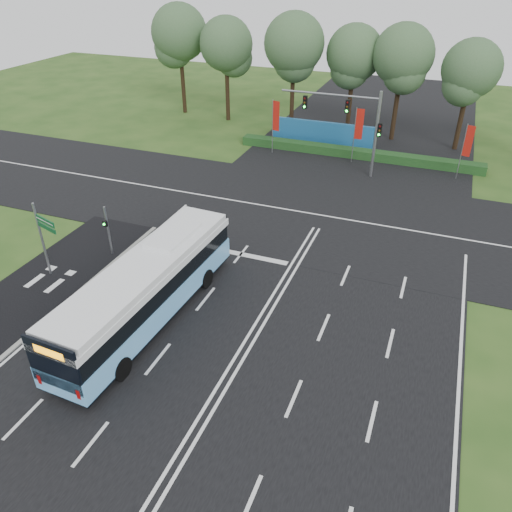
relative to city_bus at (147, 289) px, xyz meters
The scene contains 15 objects.
ground 6.05m from the city_bus, 25.40° to the left, with size 120.00×120.00×0.00m, color #264717.
road_main 6.05m from the city_bus, 25.40° to the left, with size 20.00×120.00×0.04m, color black.
road_cross 15.49m from the city_bus, 70.22° to the left, with size 120.00×14.00×0.05m, color black.
bike_path 7.54m from the city_bus, behind, with size 5.00×18.00×0.06m, color black.
kerb_strip 5.24m from the city_bus, behind, with size 0.25×18.00×0.12m, color gray.
city_bus is the anchor object (origin of this frame).
pedestrian_signal 7.29m from the city_bus, 140.75° to the left, with size 0.29×0.41×3.26m.
street_sign 7.50m from the city_bus, 169.74° to the left, with size 1.72×0.61×4.60m.
banner_flag_left 25.41m from the city_bus, 94.86° to the left, with size 0.71×0.23×4.95m.
banner_flag_mid 26.23m from the city_bus, 78.42° to the left, with size 0.72×0.10×4.89m.
banner_flag_right 28.68m from the city_bus, 60.46° to the left, with size 0.67×0.23×4.64m.
traffic_light_gantry 23.77m from the city_bus, 76.74° to the left, with size 8.41×0.28×7.00m.
hedge 27.51m from the city_bus, 79.08° to the left, with size 22.00×1.20×0.80m, color #143817.
blue_hoarding 29.51m from the city_bus, 87.66° to the left, with size 10.00×0.30×2.20m, color #1A598F.
eucalyptus_row 33.94m from the city_bus, 89.55° to the left, with size 42.28×8.37×11.61m.
Camera 1 is at (7.15, -19.38, 16.26)m, focal length 35.00 mm.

